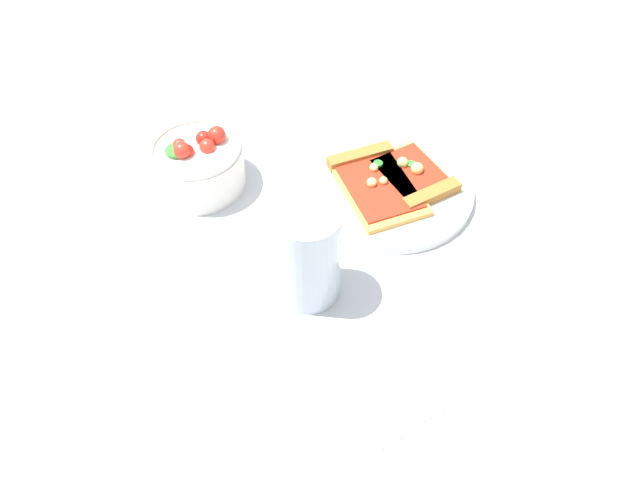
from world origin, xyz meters
name	(u,v)px	position (x,y,z in m)	size (l,w,h in m)	color
ground_plane	(367,200)	(0.00, 0.00, 0.00)	(2.40, 2.40, 0.00)	silver
plate	(391,189)	(-0.04, 0.02, 0.01)	(0.23, 0.23, 0.01)	silver
pizza_slice_near	(415,178)	(-0.06, 0.03, 0.02)	(0.12, 0.14, 0.02)	#E5B256
pizza_slice_far	(375,181)	(-0.02, 0.00, 0.02)	(0.15, 0.18, 0.02)	gold
salad_bowl	(197,164)	(0.14, -0.20, 0.04)	(0.13, 0.13, 0.09)	white
soda_glass	(308,256)	(0.17, 0.05, 0.07)	(0.08, 0.08, 0.14)	silver
paper_napkin	(396,386)	(0.20, 0.21, 0.00)	(0.12, 0.10, 0.00)	silver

